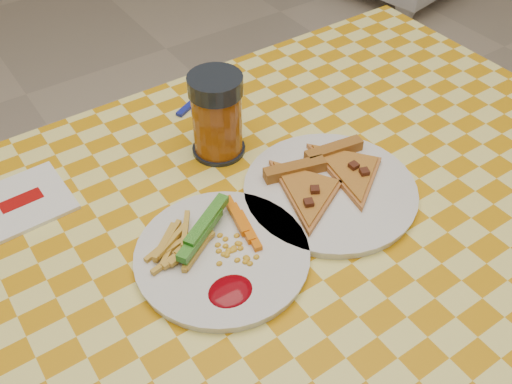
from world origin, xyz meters
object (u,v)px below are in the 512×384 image
Objects in this scene: plate_left at (222,257)px; drink_glass at (217,116)px; table at (276,264)px; plate_right at (330,191)px.

drink_glass reaches higher than plate_left.
drink_glass reaches higher than table.
plate_right is at bearing 4.50° from plate_left.
plate_right is at bearing 9.06° from table.
plate_left reaches higher than table.
plate_left is 0.91× the size of plate_right.
plate_right reaches higher than table.
plate_left is 0.21m from plate_right.
table is 0.14m from plate_right.
drink_glass is at bearing 59.42° from plate_left.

